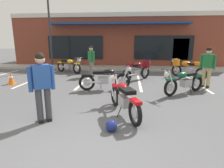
# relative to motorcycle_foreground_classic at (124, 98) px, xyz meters

# --- Properties ---
(ground_plane) EXTENTS (80.00, 80.00, 0.00)m
(ground_plane) POSITION_rel_motorcycle_foreground_classic_xyz_m (-0.71, 1.43, -0.46)
(ground_plane) COLOR #515154
(sidewalk_kerb) EXTENTS (22.00, 1.80, 0.14)m
(sidewalk_kerb) POSITION_rel_motorcycle_foreground_classic_xyz_m (-0.71, 8.25, -0.39)
(sidewalk_kerb) COLOR #A8A59E
(sidewalk_kerb) RESTS_ON ground_plane
(brick_storefront_building) EXTENTS (16.19, 7.10, 3.91)m
(brick_storefront_building) POSITION_rel_motorcycle_foreground_classic_xyz_m (-0.71, 12.22, 1.50)
(brick_storefront_building) COLOR brown
(brick_storefront_building) RESTS_ON ground_plane
(painted_stall_lines) EXTENTS (13.40, 4.80, 0.01)m
(painted_stall_lines) POSITION_rel_motorcycle_foreground_classic_xyz_m (-0.71, 4.65, -0.46)
(painted_stall_lines) COLOR silver
(painted_stall_lines) RESTS_ON ground_plane
(motorcycle_foreground_classic) EXTENTS (1.11, 1.99, 0.98)m
(motorcycle_foreground_classic) POSITION_rel_motorcycle_foreground_classic_xyz_m (0.00, 0.00, 0.00)
(motorcycle_foreground_classic) COLOR black
(motorcycle_foreground_classic) RESTS_ON ground_plane
(motorcycle_red_sportbike) EXTENTS (2.08, 0.87, 0.98)m
(motorcycle_red_sportbike) POSITION_rel_motorcycle_foreground_classic_xyz_m (-0.81, 2.48, 0.00)
(motorcycle_red_sportbike) COLOR black
(motorcycle_red_sportbike) RESTS_ON ground_plane
(motorcycle_black_cruiser) EXTENTS (1.58, 1.71, 0.98)m
(motorcycle_black_cruiser) POSITION_rel_motorcycle_foreground_classic_xyz_m (0.56, 4.54, 0.07)
(motorcycle_black_cruiser) COLOR black
(motorcycle_black_cruiser) RESTS_ON ground_plane
(motorcycle_silver_naked) EXTENTS (1.89, 1.30, 0.98)m
(motorcycle_silver_naked) POSITION_rel_motorcycle_foreground_classic_xyz_m (-3.60, 6.34, 0.00)
(motorcycle_silver_naked) COLOR black
(motorcycle_silver_naked) RESTS_ON ground_plane
(motorcycle_blue_standard) EXTENTS (1.55, 1.74, 0.98)m
(motorcycle_blue_standard) POSITION_rel_motorcycle_foreground_classic_xyz_m (3.14, 5.37, 0.07)
(motorcycle_blue_standard) COLOR black
(motorcycle_blue_standard) RESTS_ON ground_plane
(motorcycle_green_cafe_racer) EXTENTS (1.81, 1.45, 0.98)m
(motorcycle_green_cafe_racer) POSITION_rel_motorcycle_foreground_classic_xyz_m (2.17, 2.21, 0.00)
(motorcycle_green_cafe_racer) COLOR black
(motorcycle_green_cafe_racer) RESTS_ON ground_plane
(person_in_black_shirt) EXTENTS (0.54, 0.43, 1.68)m
(person_in_black_shirt) POSITION_rel_motorcycle_foreground_classic_xyz_m (-1.89, -0.67, 0.49)
(person_in_black_shirt) COLOR black
(person_in_black_shirt) RESTS_ON ground_plane
(person_in_shorts_foreground) EXTENTS (0.56, 0.42, 1.68)m
(person_in_shorts_foreground) POSITION_rel_motorcycle_foreground_classic_xyz_m (3.37, 3.33, 0.49)
(person_in_shorts_foreground) COLOR black
(person_in_shorts_foreground) RESTS_ON ground_plane
(person_by_back_row) EXTENTS (0.46, 0.52, 1.68)m
(person_by_back_row) POSITION_rel_motorcycle_foreground_classic_xyz_m (-1.96, 5.29, 0.49)
(person_by_back_row) COLOR black
(person_by_back_row) RESTS_ON ground_plane
(helmet_on_pavement) EXTENTS (0.26, 0.26, 0.26)m
(helmet_on_pavement) POSITION_rel_motorcycle_foreground_classic_xyz_m (-0.23, -1.00, -0.33)
(helmet_on_pavement) COLOR navy
(helmet_on_pavement) RESTS_ON ground_plane
(traffic_cone) EXTENTS (0.34, 0.34, 0.53)m
(traffic_cone) POSITION_rel_motorcycle_foreground_classic_xyz_m (-5.23, 3.07, -0.20)
(traffic_cone) COLOR orange
(traffic_cone) RESTS_ON ground_plane
(parking_lot_lamp_post) EXTENTS (0.24, 0.76, 5.04)m
(parking_lot_lamp_post) POSITION_rel_motorcycle_foreground_classic_xyz_m (-4.99, 7.04, 2.79)
(parking_lot_lamp_post) COLOR #2D2D33
(parking_lot_lamp_post) RESTS_ON ground_plane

